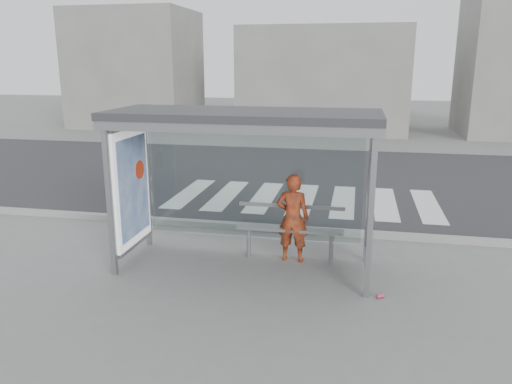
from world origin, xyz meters
TOP-DOWN VIEW (x-y plane):
  - ground at (0.00, 0.00)m, footprint 80.00×80.00m
  - road at (0.00, 7.00)m, footprint 30.00×10.00m
  - curb at (0.00, 1.95)m, footprint 30.00×0.18m
  - crosswalk at (0.50, 4.50)m, footprint 6.55×3.00m
  - bus_shelter at (-0.37, 0.06)m, footprint 4.25×1.65m
  - building_left at (-10.00, 18.00)m, footprint 6.00×5.00m
  - building_center at (0.00, 18.00)m, footprint 8.00×5.00m
  - person at (0.74, 0.48)m, footprint 0.57×0.38m
  - bench at (0.69, 0.50)m, footprint 1.85×0.32m
  - soda_can at (2.20, -0.71)m, footprint 0.13×0.11m

SIDE VIEW (x-z plane):
  - ground at x=0.00m, z-range 0.00..0.00m
  - crosswalk at x=0.50m, z-range 0.00..0.00m
  - road at x=0.00m, z-range 0.00..0.01m
  - soda_can at x=2.20m, z-range 0.00..0.06m
  - curb at x=0.00m, z-range 0.00..0.12m
  - bench at x=0.69m, z-range 0.09..1.04m
  - person at x=0.74m, z-range 0.00..1.54m
  - bus_shelter at x=-0.37m, z-range 0.67..3.29m
  - building_center at x=0.00m, z-range 0.00..5.00m
  - building_left at x=-10.00m, z-range 0.00..6.00m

